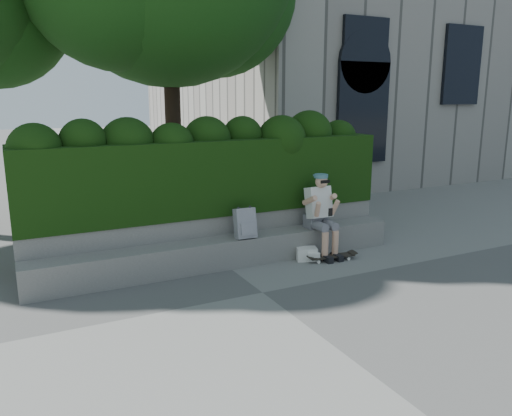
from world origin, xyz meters
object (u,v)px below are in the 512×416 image
person (320,211)px  backpack_ground (307,254)px  skateboard (331,256)px  backpack_plaid (245,223)px

person → backpack_ground: person is taller
backpack_ground → person: bearing=44.5°
skateboard → backpack_ground: bearing=160.1°
person → skateboard: (0.01, -0.35, -0.69)m
skateboard → backpack_ground: 0.41m
backpack_plaid → skateboard: bearing=-15.1°
person → backpack_ground: (-0.35, -0.15, -0.65)m
person → backpack_ground: 0.75m
skateboard → backpack_ground: (-0.36, 0.20, 0.04)m
skateboard → backpack_ground: backpack_ground is taller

